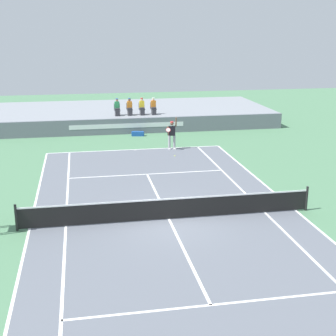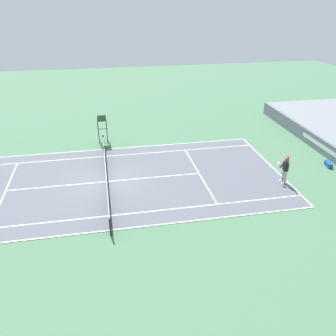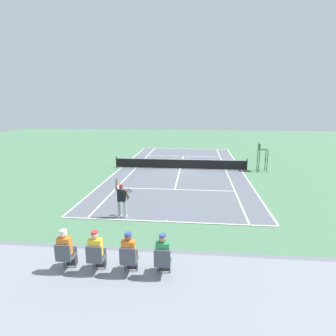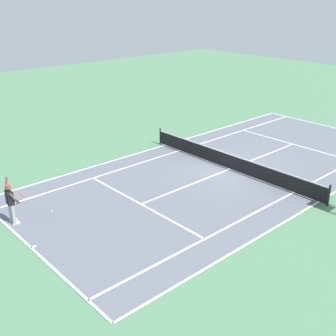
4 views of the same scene
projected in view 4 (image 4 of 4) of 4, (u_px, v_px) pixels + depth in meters
ground_plane at (229, 169)px, 23.80m from camera, size 80.00×80.00×0.00m
court at (229, 169)px, 23.79m from camera, size 11.08×23.88×0.03m
net at (230, 161)px, 23.60m from camera, size 11.98×0.10×1.07m
tennis_player at (11, 203)px, 17.84m from camera, size 0.77×0.62×2.08m
tennis_ball at (52, 211)px, 19.19m from camera, size 0.07×0.07×0.07m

